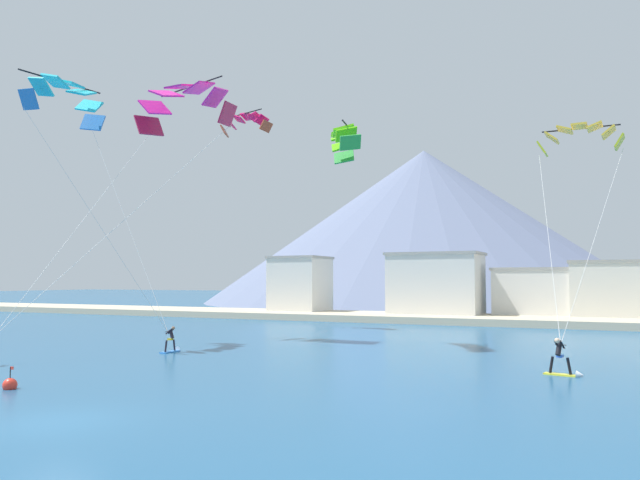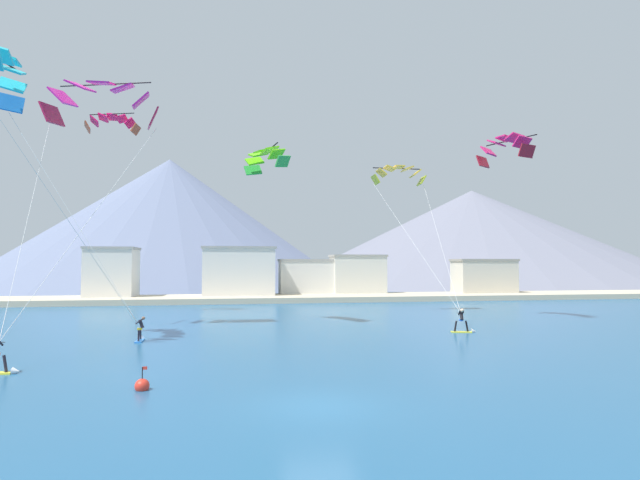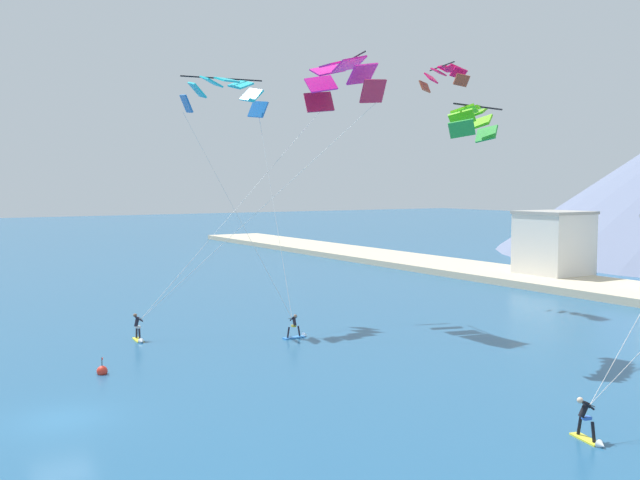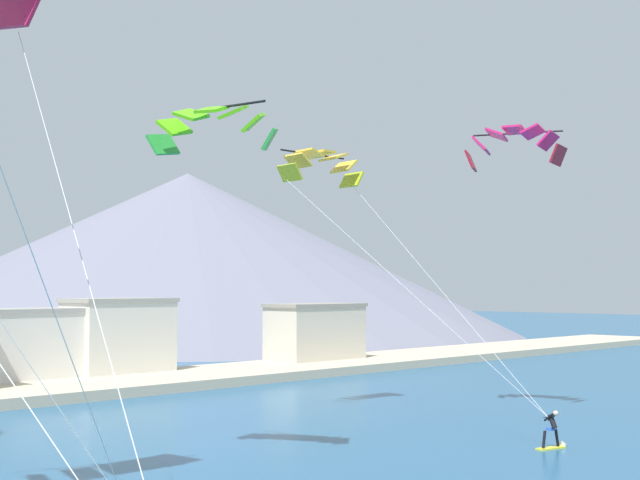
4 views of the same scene
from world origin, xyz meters
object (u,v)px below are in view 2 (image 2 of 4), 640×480
object	(u,v)px
kitesurfer_near_trail	(141,334)
parafoil_kite_distant_high_outer	(112,122)
kitesurfer_near_lead	(0,361)
kitesurfer_mid_center	(464,324)
parafoil_kite_distant_low_drift	(505,146)
parafoil_kite_near_trail	(1,73)
parafoil_kite_mid_center	(399,174)
race_marker_buoy	(142,386)
parafoil_kite_distant_mid_solo	(265,157)
parafoil_kite_near_lead	(102,99)

from	to	relation	value
kitesurfer_near_trail	parafoil_kite_distant_high_outer	bearing A→B (deg)	108.70
kitesurfer_near_trail	kitesurfer_near_lead	bearing A→B (deg)	-116.19
kitesurfer_mid_center	parafoil_kite_distant_high_outer	world-z (taller)	parafoil_kite_distant_high_outer
parafoil_kite_distant_high_outer	parafoil_kite_distant_low_drift	bearing A→B (deg)	-17.52
parafoil_kite_near_trail	parafoil_kite_distant_low_drift	bearing A→B (deg)	11.56
parafoil_kite_mid_center	race_marker_buoy	bearing A→B (deg)	-125.87
parafoil_kite_mid_center	parafoil_kite_distant_low_drift	world-z (taller)	parafoil_kite_distant_low_drift
parafoil_kite_distant_high_outer	parafoil_kite_distant_mid_solo	distance (m)	18.55
parafoil_kite_mid_center	parafoil_kite_near_lead	bearing A→B (deg)	-161.76
kitesurfer_near_lead	kitesurfer_mid_center	bearing A→B (deg)	18.75
kitesurfer_near_lead	parafoil_kite_near_lead	bearing A→B (deg)	88.78
parafoil_kite_near_trail	parafoil_kite_distant_high_outer	xyz separation A→B (m)	(2.09, 18.77, 2.50)
kitesurfer_near_lead	parafoil_kite_distant_mid_solo	xyz separation A→B (m)	(12.70, 15.93, 13.03)
parafoil_kite_distant_low_drift	parafoil_kite_distant_high_outer	bearing A→B (deg)	162.48
kitesurfer_near_lead	kitesurfer_near_trail	world-z (taller)	kitesurfer_near_lead
kitesurfer_mid_center	parafoil_kite_distant_mid_solo	bearing A→B (deg)	153.16
parafoil_kite_distant_low_drift	parafoil_kite_distant_mid_solo	distance (m)	21.07
kitesurfer_near_lead	parafoil_kite_near_lead	world-z (taller)	parafoil_kite_near_lead
kitesurfer_mid_center	parafoil_kite_near_lead	xyz separation A→B (m)	(-26.12, 6.00, 16.80)
parafoil_kite_near_trail	race_marker_buoy	bearing A→B (deg)	-48.97
kitesurfer_near_trail	parafoil_kite_mid_center	size ratio (longest dim) A/B	0.11
kitesurfer_mid_center	parafoil_kite_distant_low_drift	world-z (taller)	parafoil_kite_distant_low_drift
parafoil_kite_distant_low_drift	parafoil_kite_distant_mid_solo	size ratio (longest dim) A/B	1.09
kitesurfer_near_trail	kitesurfer_mid_center	bearing A→B (deg)	0.05
parafoil_kite_near_lead	parafoil_kite_mid_center	bearing A→B (deg)	18.24
parafoil_kite_distant_high_outer	race_marker_buoy	world-z (taller)	parafoil_kite_distant_high_outer
kitesurfer_mid_center	parafoil_kite_distant_low_drift	bearing A→B (deg)	41.68
race_marker_buoy	parafoil_kite_near_trail	bearing A→B (deg)	131.03
kitesurfer_near_lead	parafoil_kite_mid_center	distance (m)	38.21
parafoil_kite_near_trail	parafoil_kite_distant_mid_solo	bearing A→B (deg)	26.43
kitesurfer_near_trail	race_marker_buoy	world-z (taller)	kitesurfer_near_trail
kitesurfer_near_lead	parafoil_kite_distant_mid_solo	bearing A→B (deg)	51.42
parafoil_kite_distant_high_outer	kitesurfer_mid_center	bearing A→B (deg)	-32.15
parafoil_kite_distant_low_drift	kitesurfer_near_trail	bearing A→B (deg)	-167.52
parafoil_kite_near_trail	race_marker_buoy	world-z (taller)	parafoil_kite_near_trail
kitesurfer_mid_center	parafoil_kite_distant_low_drift	distance (m)	17.60
kitesurfer_near_trail	parafoil_kite_distant_low_drift	world-z (taller)	parafoil_kite_distant_low_drift
parafoil_kite_near_lead	parafoil_kite_near_trail	size ratio (longest dim) A/B	1.08
kitesurfer_mid_center	parafoil_kite_distant_mid_solo	world-z (taller)	parafoil_kite_distant_mid_solo
parafoil_kite_near_lead	parafoil_kite_distant_high_outer	bearing A→B (deg)	99.19
kitesurfer_mid_center	parafoil_kite_distant_high_outer	bearing A→B (deg)	147.85
kitesurfer_mid_center	race_marker_buoy	bearing A→B (deg)	-146.54
parafoil_kite_distant_mid_solo	race_marker_buoy	size ratio (longest dim) A/B	5.10
kitesurfer_near_trail	parafoil_kite_near_trail	world-z (taller)	parafoil_kite_near_trail
parafoil_kite_mid_center	parafoil_kite_distant_mid_solo	distance (m)	16.07
race_marker_buoy	parafoil_kite_distant_low_drift	bearing A→B (deg)	35.85
parafoil_kite_distant_low_drift	race_marker_buoy	distance (m)	36.57
parafoil_kite_near_trail	parafoil_kite_mid_center	size ratio (longest dim) A/B	1.05
kitesurfer_near_lead	parafoil_kite_near_lead	size ratio (longest dim) A/B	0.10
parafoil_kite_near_lead	race_marker_buoy	bearing A→B (deg)	-71.50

